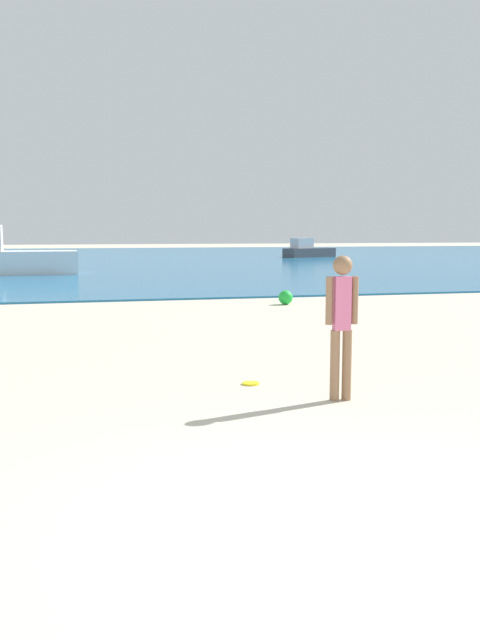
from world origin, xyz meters
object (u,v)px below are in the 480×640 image
at_px(person_standing, 342,319).
at_px(frisbee, 251,383).
at_px(boat_far, 308,251).
at_px(beach_ball, 286,297).

xyz_separation_m(person_standing, frisbee, (-0.82, 1.09, -0.97)).
height_order(person_standing, boat_far, person_standing).
bearing_deg(person_standing, frisbee, 130.04).
xyz_separation_m(person_standing, boat_far, (14.34, 41.10, -0.43)).
relative_size(person_standing, boat_far, 0.40).
height_order(frisbee, boat_far, boat_far).
distance_m(person_standing, boat_far, 43.53).
relative_size(person_standing, beach_ball, 4.41).
height_order(frisbee, beach_ball, beach_ball).
distance_m(person_standing, beach_ball, 10.78).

